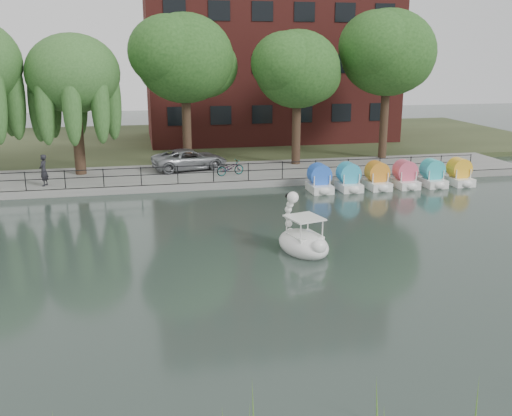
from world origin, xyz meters
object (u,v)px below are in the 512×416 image
object	(u,v)px
minivan	(190,158)
bicycle	(230,167)
swan_boat	(303,239)
pedestrian	(43,168)

from	to	relation	value
minivan	bicycle	distance (m)	3.10
minivan	swan_boat	distance (m)	15.21
pedestrian	swan_boat	world-z (taller)	pedestrian
minivan	pedestrian	xyz separation A→B (m)	(-8.21, -2.86, 0.25)
pedestrian	swan_boat	bearing A→B (deg)	57.90
bicycle	pedestrian	bearing A→B (deg)	77.23
bicycle	pedestrian	size ratio (longest dim) A/B	0.87
minivan	pedestrian	size ratio (longest dim) A/B	2.69
bicycle	swan_boat	bearing A→B (deg)	166.91
minivan	swan_boat	bearing A→B (deg)	179.38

